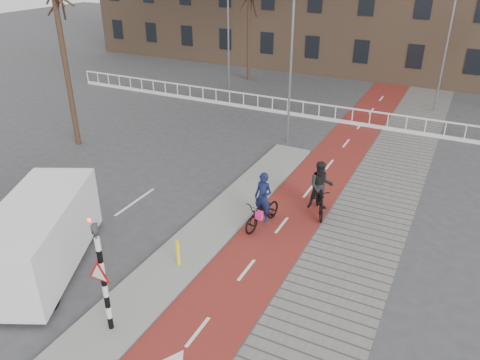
% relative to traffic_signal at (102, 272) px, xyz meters
% --- Properties ---
extents(ground, '(120.00, 120.00, 0.00)m').
position_rel_traffic_signal_xyz_m(ground, '(0.60, 2.02, -1.99)').
color(ground, '#38383A').
rests_on(ground, ground).
extents(bike_lane, '(2.50, 60.00, 0.01)m').
position_rel_traffic_signal_xyz_m(bike_lane, '(2.10, 12.02, -1.98)').
color(bike_lane, maroon).
rests_on(bike_lane, ground).
extents(sidewalk, '(3.00, 60.00, 0.01)m').
position_rel_traffic_signal_xyz_m(sidewalk, '(4.90, 12.02, -1.98)').
color(sidewalk, slate).
rests_on(sidewalk, ground).
extents(curb_island, '(1.80, 16.00, 0.12)m').
position_rel_traffic_signal_xyz_m(curb_island, '(-0.10, 6.02, -1.93)').
color(curb_island, gray).
rests_on(curb_island, ground).
extents(traffic_signal, '(0.80, 0.80, 3.68)m').
position_rel_traffic_signal_xyz_m(traffic_signal, '(0.00, 0.00, 0.00)').
color(traffic_signal, black).
rests_on(traffic_signal, curb_island).
extents(bollard, '(0.12, 0.12, 0.87)m').
position_rel_traffic_signal_xyz_m(bollard, '(0.07, 3.20, -1.43)').
color(bollard, yellow).
rests_on(bollard, curb_island).
extents(cyclist_near, '(1.08, 2.17, 2.14)m').
position_rel_traffic_signal_xyz_m(cyclist_near, '(1.47, 6.68, -1.26)').
color(cyclist_near, black).
rests_on(cyclist_near, bike_lane).
extents(cyclist_far, '(1.36, 2.11, 2.17)m').
position_rel_traffic_signal_xyz_m(cyclist_far, '(3.05, 8.47, -1.08)').
color(cyclist_far, black).
rests_on(cyclist_far, bike_lane).
extents(van, '(4.24, 5.76, 2.30)m').
position_rel_traffic_signal_xyz_m(van, '(-3.74, 1.23, -0.78)').
color(van, white).
rests_on(van, ground).
extents(railing, '(28.00, 0.10, 0.99)m').
position_rel_traffic_signal_xyz_m(railing, '(-4.40, 19.02, -1.68)').
color(railing, silver).
rests_on(railing, ground).
extents(tree_left, '(0.27, 0.27, 8.99)m').
position_rel_traffic_signal_xyz_m(tree_left, '(-10.44, 9.69, 2.51)').
color(tree_left, black).
rests_on(tree_left, ground).
extents(tree_mid, '(0.28, 0.28, 7.04)m').
position_rel_traffic_signal_xyz_m(tree_mid, '(-8.16, 25.53, 1.53)').
color(tree_mid, black).
rests_on(tree_mid, ground).
extents(streetlight_near, '(0.12, 0.12, 7.55)m').
position_rel_traffic_signal_xyz_m(streetlight_near, '(-0.72, 14.75, 1.78)').
color(streetlight_near, slate).
rests_on(streetlight_near, ground).
extents(streetlight_left, '(0.12, 0.12, 8.75)m').
position_rel_traffic_signal_xyz_m(streetlight_left, '(-8.34, 22.61, 2.38)').
color(streetlight_left, slate).
rests_on(streetlight_left, ground).
extents(streetlight_right, '(0.12, 0.12, 8.13)m').
position_rel_traffic_signal_xyz_m(streetlight_right, '(5.61, 23.83, 2.08)').
color(streetlight_right, slate).
rests_on(streetlight_right, ground).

